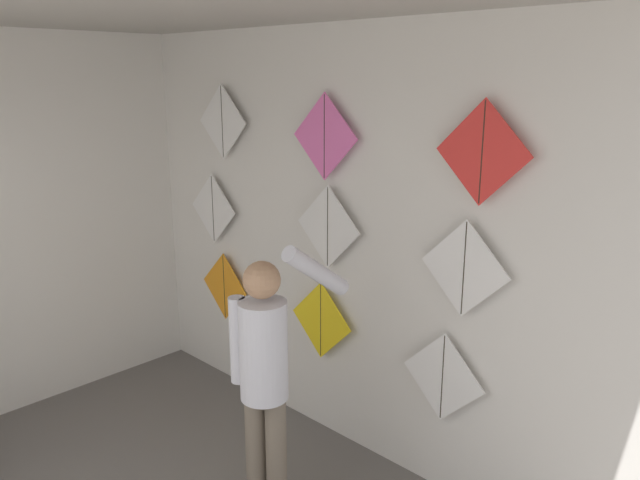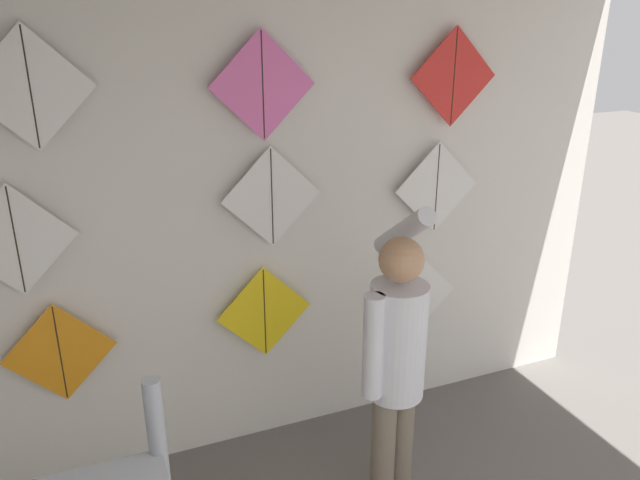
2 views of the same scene
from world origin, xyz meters
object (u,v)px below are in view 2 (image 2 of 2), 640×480
(kite_6, at_px, (30,88))
(kite_0, at_px, (60,353))
(kite_3, at_px, (16,241))
(kite_1, at_px, (264,312))
(kite_8, at_px, (454,77))
(kite_2, at_px, (416,295))
(kite_4, at_px, (272,197))
(shopkeeper, at_px, (395,360))
(kite_7, at_px, (263,86))
(kite_5, at_px, (437,188))

(kite_6, bearing_deg, kite_0, 180.00)
(kite_0, xyz_separation_m, kite_3, (-0.11, 0.00, 0.63))
(kite_0, height_order, kite_1, kite_1)
(kite_8, bearing_deg, kite_3, 180.00)
(kite_2, relative_size, kite_4, 1.00)
(kite_0, relative_size, kite_2, 1.00)
(kite_0, xyz_separation_m, kite_4, (1.15, 0.00, 0.69))
(shopkeeper, bearing_deg, kite_4, 91.61)
(kite_1, distance_m, kite_3, 1.33)
(kite_8, bearing_deg, kite_4, 180.00)
(kite_0, distance_m, kite_4, 1.34)
(kite_6, height_order, kite_7, kite_6)
(kite_4, xyz_separation_m, kite_7, (-0.03, 0.00, 0.58))
(kite_0, bearing_deg, kite_2, 0.00)
(kite_7, relative_size, kite_8, 1.00)
(kite_8, bearing_deg, shopkeeper, -132.69)
(shopkeeper, bearing_deg, kite_7, 93.46)
(kite_3, relative_size, kite_5, 1.00)
(kite_1, xyz_separation_m, kite_6, (-1.02, 0.00, 1.29))
(shopkeeper, height_order, kite_0, shopkeeper)
(kite_4, bearing_deg, kite_6, 180.00)
(kite_4, bearing_deg, kite_5, 0.00)
(kite_1, bearing_deg, kite_3, 180.00)
(shopkeeper, distance_m, kite_3, 1.85)
(kite_4, distance_m, kite_5, 1.03)
(kite_3, bearing_deg, kite_5, 0.00)
(kite_1, relative_size, kite_7, 1.00)
(kite_0, bearing_deg, kite_1, 0.00)
(kite_4, bearing_deg, kite_0, 180.00)
(kite_0, xyz_separation_m, kite_1, (1.08, 0.00, 0.02))
(kite_1, height_order, kite_3, kite_3)
(kite_0, relative_size, kite_3, 1.00)
(kite_5, xyz_separation_m, kite_7, (-1.05, 0.00, 0.64))
(kite_5, bearing_deg, kite_3, 180.00)
(kite_2, relative_size, kite_3, 1.00)
(kite_3, height_order, kite_7, kite_7)
(kite_1, bearing_deg, kite_0, 180.00)
(kite_8, bearing_deg, kite_6, 180.00)
(shopkeeper, bearing_deg, kite_3, 132.74)
(kite_2, distance_m, kite_3, 2.28)
(kite_2, distance_m, kite_5, 0.69)
(kite_2, relative_size, kite_6, 1.00)
(kite_0, distance_m, kite_8, 2.57)
(kite_1, distance_m, kite_6, 1.65)
(kite_4, relative_size, kite_7, 1.00)
(kite_4, bearing_deg, kite_1, 180.00)
(kite_7, xyz_separation_m, kite_8, (1.12, 0.00, -0.00))
(kite_8, bearing_deg, kite_1, 180.00)
(kite_0, xyz_separation_m, kite_8, (2.23, 0.00, 1.27))
(kite_0, bearing_deg, kite_6, 0.00)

